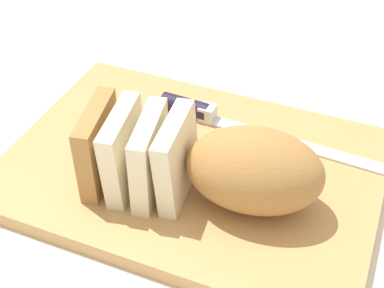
{
  "coord_description": "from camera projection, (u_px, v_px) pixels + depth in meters",
  "views": [
    {
      "loc": [
        -0.17,
        0.47,
        0.47
      ],
      "look_at": [
        0.0,
        0.0,
        0.05
      ],
      "focal_mm": 51.64,
      "sensor_mm": 36.0,
      "label": 1
    }
  ],
  "objects": [
    {
      "name": "bread_loaf",
      "position": [
        213.0,
        164.0,
        0.6
      ],
      "size": [
        0.27,
        0.12,
        0.1
      ],
      "rotation": [
        0.0,
        0.0,
        0.11
      ],
      "color": "#A8753D",
      "rests_on": "cutting_board"
    },
    {
      "name": "ground_plane",
      "position": [
        192.0,
        175.0,
        0.68
      ],
      "size": [
        3.0,
        3.0,
        0.0
      ],
      "primitive_type": "plane",
      "color": "silver"
    },
    {
      "name": "cutting_board",
      "position": [
        192.0,
        169.0,
        0.68
      ],
      "size": [
        0.46,
        0.34,
        0.02
      ],
      "primitive_type": "cube",
      "rotation": [
        0.0,
        0.0,
        -0.04
      ],
      "color": "tan",
      "rests_on": "ground_plane"
    },
    {
      "name": "bread_knife",
      "position": [
        211.0,
        115.0,
        0.73
      ],
      "size": [
        0.3,
        0.05,
        0.02
      ],
      "rotation": [
        0.0,
        0.0,
        3.04
      ],
      "color": "silver",
      "rests_on": "cutting_board"
    },
    {
      "name": "crumb_near_knife",
      "position": [
        186.0,
        145.0,
        0.69
      ],
      "size": [
        0.0,
        0.0,
        0.0
      ],
      "primitive_type": "sphere",
      "color": "tan",
      "rests_on": "cutting_board"
    },
    {
      "name": "crumb_near_loaf",
      "position": [
        170.0,
        140.0,
        0.7
      ],
      "size": [
        0.01,
        0.01,
        0.01
      ],
      "primitive_type": "sphere",
      "color": "tan",
      "rests_on": "cutting_board"
    },
    {
      "name": "crumb_stray_right",
      "position": [
        175.0,
        138.0,
        0.7
      ],
      "size": [
        0.0,
        0.0,
        0.0
      ],
      "primitive_type": "sphere",
      "color": "tan",
      "rests_on": "cutting_board"
    },
    {
      "name": "crumb_stray_left",
      "position": [
        186.0,
        132.0,
        0.71
      ],
      "size": [
        0.01,
        0.01,
        0.01
      ],
      "primitive_type": "sphere",
      "color": "tan",
      "rests_on": "cutting_board"
    }
  ]
}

